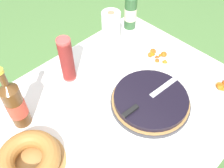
{
  "coord_description": "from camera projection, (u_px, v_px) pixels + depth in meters",
  "views": [
    {
      "loc": [
        -0.43,
        -0.52,
        1.77
      ],
      "look_at": [
        0.16,
        0.09,
        0.81
      ],
      "focal_mm": 40.0,
      "sensor_mm": 36.0,
      "label": 1
    }
  ],
  "objects": [
    {
      "name": "garden_table",
      "position": [
        101.0,
        127.0,
        1.26
      ],
      "size": [
        1.54,
        1.03,
        0.75
      ],
      "color": "brown",
      "rests_on": "ground_plane"
    },
    {
      "name": "cider_bottle_amber",
      "position": [
        15.0,
        104.0,
        1.1
      ],
      "size": [
        0.09,
        0.09,
        0.35
      ],
      "color": "brown",
      "rests_on": "tablecloth"
    },
    {
      "name": "berry_tart",
      "position": [
        150.0,
        100.0,
        1.25
      ],
      "size": [
        0.4,
        0.4,
        0.06
      ],
      "color": "#38383D",
      "rests_on": "tablecloth"
    },
    {
      "name": "tablecloth",
      "position": [
        101.0,
        121.0,
        1.22
      ],
      "size": [
        1.55,
        1.04,
        0.1
      ],
      "color": "white",
      "rests_on": "garden_table"
    },
    {
      "name": "snack_plate_right",
      "position": [
        158.0,
        57.0,
        1.48
      ],
      "size": [
        0.22,
        0.22,
        0.06
      ],
      "color": "white",
      "rests_on": "tablecloth"
    },
    {
      "name": "cider_bottle_green",
      "position": [
        131.0,
        11.0,
        1.61
      ],
      "size": [
        0.08,
        0.08,
        0.33
      ],
      "color": "#2D562D",
      "rests_on": "tablecloth"
    },
    {
      "name": "paper_towel_roll",
      "position": [
        111.0,
        30.0,
        1.48
      ],
      "size": [
        0.11,
        0.11,
        0.24
      ],
      "color": "white",
      "rests_on": "tablecloth"
    },
    {
      "name": "serving_knife",
      "position": [
        147.0,
        99.0,
        1.21
      ],
      "size": [
        0.38,
        0.05,
        0.01
      ],
      "rotation": [
        0.0,
        0.0,
        6.21
      ],
      "color": "silver",
      "rests_on": "berry_tart"
    },
    {
      "name": "cup_stack",
      "position": [
        67.0,
        60.0,
        1.29
      ],
      "size": [
        0.07,
        0.07,
        0.27
      ],
      "color": "#E04C47",
      "rests_on": "tablecloth"
    },
    {
      "name": "bundt_cake",
      "position": [
        29.0,
        159.0,
        1.02
      ],
      "size": [
        0.3,
        0.3,
        0.08
      ],
      "color": "#B78447",
      "rests_on": "tablecloth"
    },
    {
      "name": "snack_plate_left",
      "position": [
        223.0,
        84.0,
        1.34
      ],
      "size": [
        0.23,
        0.23,
        0.06
      ],
      "color": "white",
      "rests_on": "tablecloth"
    }
  ]
}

